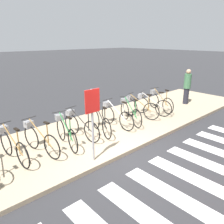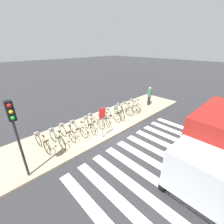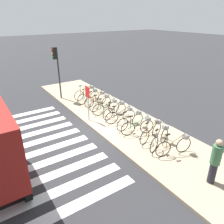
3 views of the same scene
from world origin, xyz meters
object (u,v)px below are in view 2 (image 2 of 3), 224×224
at_px(parked_bicycle_4, 89,124).
at_px(sign_post, 102,118).
at_px(parked_bicycle_10, 129,107).
at_px(parked_bicycle_2, 66,132).
at_px(truck, 221,142).
at_px(parked_bicycle_6, 104,118).
at_px(parked_bicycle_8, 119,112).
at_px(parked_bicycle_0, 41,142).
at_px(parked_bicycle_7, 112,114).
at_px(parked_bicycle_3, 77,128).
at_px(traffic_light, 14,126).
at_px(parked_bicycle_9, 123,109).
at_px(parked_bicycle_1, 56,137).
at_px(parked_bicycle_5, 95,120).
at_px(pedestrian, 149,96).
at_px(parked_bicycle_11, 134,105).

distance_m(parked_bicycle_4, sign_post, 1.58).
bearing_deg(sign_post, parked_bicycle_10, 18.37).
distance_m(parked_bicycle_2, truck, 7.78).
relative_size(parked_bicycle_6, parked_bicycle_8, 1.01).
height_order(parked_bicycle_0, parked_bicycle_8, same).
height_order(parked_bicycle_6, parked_bicycle_7, same).
height_order(parked_bicycle_3, parked_bicycle_4, same).
height_order(parked_bicycle_8, sign_post, sign_post).
distance_m(parked_bicycle_3, parked_bicycle_7, 2.97).
bearing_deg(truck, traffic_light, 138.86).
distance_m(parked_bicycle_7, parked_bicycle_10, 2.07).
relative_size(parked_bicycle_2, parked_bicycle_9, 1.02).
bearing_deg(parked_bicycle_1, parked_bicycle_4, -0.58).
relative_size(parked_bicycle_4, parked_bicycle_5, 0.99).
xyz_separation_m(parked_bicycle_10, traffic_light, (-8.38, -1.43, 2.06)).
distance_m(parked_bicycle_7, pedestrian, 4.75).
xyz_separation_m(parked_bicycle_6, parked_bicycle_8, (1.47, -0.03, 0.00)).
bearing_deg(parked_bicycle_0, sign_post, -25.61).
distance_m(parked_bicycle_0, parked_bicycle_1, 0.78).
xyz_separation_m(parked_bicycle_0, parked_bicycle_4, (2.99, -0.17, 0.00)).
xyz_separation_m(parked_bicycle_5, parked_bicycle_9, (2.95, 0.01, 0.00)).
xyz_separation_m(parked_bicycle_0, traffic_light, (-1.16, -1.52, 2.06)).
bearing_deg(parked_bicycle_1, sign_post, -29.96).
relative_size(parked_bicycle_4, truck, 0.32).
bearing_deg(pedestrian, parked_bicycle_9, 175.31).
relative_size(parked_bicycle_8, truck, 0.31).
bearing_deg(parked_bicycle_9, parked_bicycle_7, -176.20).
bearing_deg(parked_bicycle_0, pedestrian, -1.52).
height_order(parked_bicycle_0, pedestrian, pedestrian).
bearing_deg(pedestrian, parked_bicycle_1, 179.26).
bearing_deg(traffic_light, parked_bicycle_3, 23.19).
height_order(parked_bicycle_4, traffic_light, traffic_light).
distance_m(parked_bicycle_0, truck, 8.55).
distance_m(parked_bicycle_7, parked_bicycle_11, 2.85).
bearing_deg(parked_bicycle_6, parked_bicycle_7, 3.41).
bearing_deg(parked_bicycle_1, parked_bicycle_7, 0.78).
relative_size(parked_bicycle_5, parked_bicycle_11, 1.03).
distance_m(parked_bicycle_6, parked_bicycle_7, 0.78).
xyz_separation_m(parked_bicycle_11, pedestrian, (1.88, -0.26, 0.46)).
distance_m(parked_bicycle_0, parked_bicycle_4, 3.00).
distance_m(parked_bicycle_9, parked_bicycle_10, 0.66).
height_order(parked_bicycle_3, parked_bicycle_8, same).
height_order(parked_bicycle_0, sign_post, sign_post).
distance_m(parked_bicycle_4, truck, 7.07).
xyz_separation_m(parked_bicycle_3, truck, (2.78, -6.79, 1.02)).
bearing_deg(sign_post, parked_bicycle_11, 16.61).
bearing_deg(parked_bicycle_6, sign_post, -134.20).
bearing_deg(sign_post, parked_bicycle_1, 150.04).
distance_m(parked_bicycle_7, sign_post, 2.66).
relative_size(parked_bicycle_2, parked_bicycle_7, 1.00).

